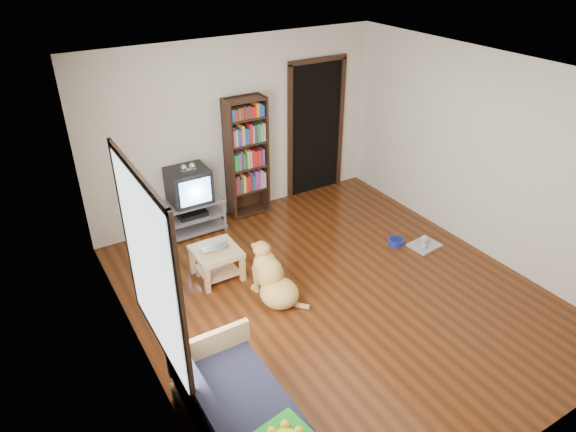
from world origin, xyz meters
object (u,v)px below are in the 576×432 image
coffee_table (216,258)px  crt_tv (188,184)px  grey_rag (425,245)px  bookshelf (246,152)px  dog_bowl (396,241)px  laptop (217,250)px  dog (273,280)px  tv_stand (192,215)px

coffee_table → crt_tv: bearing=82.8°
grey_rag → bookshelf: size_ratio=0.22×
crt_tv → coffee_table: bearing=-97.2°
dog_bowl → crt_tv: crt_tv is taller
laptop → crt_tv: crt_tv is taller
grey_rag → dog: bearing=177.3°
laptop → tv_stand: (0.15, 1.22, -0.14)m
bookshelf → coffee_table: 1.84m
tv_stand → crt_tv: bearing=90.0°
dog_bowl → tv_stand: 2.90m
laptop → dog_bowl: laptop is taller
dog_bowl → laptop: bearing=167.1°
grey_rag → coffee_table: 2.87m
grey_rag → crt_tv: crt_tv is taller
crt_tv → grey_rag: bearing=-38.5°
dog_bowl → dog: 2.06m
tv_stand → crt_tv: 0.47m
dog → bookshelf: bearing=70.3°
dog_bowl → dog: (-2.05, -0.14, 0.22)m
crt_tv → tv_stand: bearing=-90.0°
bookshelf → coffee_table: bearing=-130.7°
tv_stand → dog_bowl: bearing=-38.0°
grey_rag → tv_stand: tv_stand is taller
dog → crt_tv: bearing=96.7°
crt_tv → dog: crt_tv is taller
laptop → bookshelf: size_ratio=0.19×
dog → dog_bowl: bearing=3.9°
grey_rag → dog: 2.36m
laptop → dog: bearing=-57.3°
laptop → crt_tv: (0.15, 1.24, 0.33)m
coffee_table → laptop: bearing=-90.0°
grey_rag → crt_tv: bearing=141.5°
dog_bowl → crt_tv: (-2.28, 1.80, 0.70)m
dog_bowl → tv_stand: (-2.28, 1.78, 0.23)m
bookshelf → dog: (-0.72, -2.01, -0.74)m
dog_bowl → crt_tv: size_ratio=0.38×
bookshelf → dog: bearing=-109.7°
dog_bowl → grey_rag: size_ratio=0.55×
grey_rag → bookshelf: bookshelf is taller
grey_rag → crt_tv: 3.37m
crt_tv → dog_bowl: bearing=-38.3°
laptop → dog_bowl: size_ratio=1.52×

